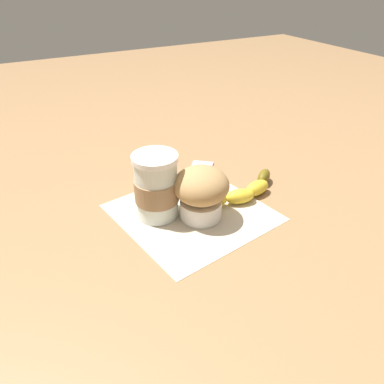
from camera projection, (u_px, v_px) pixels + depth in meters
name	position (u px, v px, depth m)	size (l,w,h in m)	color
ground_plane	(192.00, 212.00, 0.73)	(3.00, 3.00, 0.00)	#936D47
paper_napkin	(192.00, 212.00, 0.73)	(0.27, 0.27, 0.00)	beige
coffee_cup	(156.00, 187.00, 0.69)	(0.08, 0.08, 0.13)	silver
muffin	(201.00, 191.00, 0.69)	(0.10, 0.10, 0.10)	white
banana	(245.00, 190.00, 0.77)	(0.20, 0.09, 0.03)	gold
sugar_packet	(202.00, 164.00, 0.90)	(0.05, 0.03, 0.01)	pink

